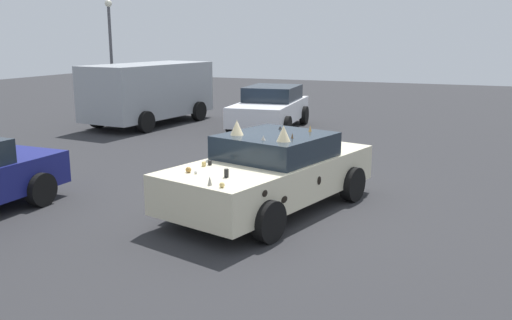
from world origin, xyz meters
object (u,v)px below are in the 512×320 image
object	(u,v)px
parked_van_far_left	(149,90)
parked_sedan_row_back_far	(270,107)
lot_lamp_post	(111,46)
art_car_decorated	(272,172)

from	to	relation	value
parked_van_far_left	parked_sedan_row_back_far	bearing A→B (deg)	106.38
lot_lamp_post	art_car_decorated	bearing A→B (deg)	-131.96
art_car_decorated	parked_van_far_left	size ratio (longest dim) A/B	0.89
parked_van_far_left	lot_lamp_post	bearing A→B (deg)	-114.81
parked_sedan_row_back_far	lot_lamp_post	distance (m)	7.58
parked_van_far_left	parked_sedan_row_back_far	world-z (taller)	parked_van_far_left
art_car_decorated	parked_van_far_left	distance (m)	10.93
art_car_decorated	parked_sedan_row_back_far	bearing A→B (deg)	-143.95
art_car_decorated	parked_sedan_row_back_far	size ratio (longest dim) A/B	1.07
art_car_decorated	lot_lamp_post	world-z (taller)	lot_lamp_post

